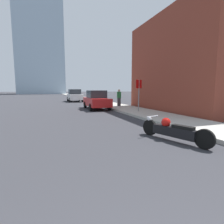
{
  "coord_description": "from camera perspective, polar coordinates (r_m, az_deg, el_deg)",
  "views": [
    {
      "loc": [
        -0.55,
        0.26,
        1.67
      ],
      "look_at": [
        1.77,
        6.73,
        0.81
      ],
      "focal_mm": 28.0,
      "sensor_mm": 36.0,
      "label": 1
    }
  ],
  "objects": [
    {
      "name": "sidewalk",
      "position": [
        40.26,
        -10.77,
        4.75
      ],
      "size": [
        2.71,
        240.0,
        0.15
      ],
      "color": "#B2ADA3",
      "rests_on": "ground_plane"
    },
    {
      "name": "brick_storefront",
      "position": [
        18.25,
        32.43,
        12.32
      ],
      "size": [
        12.76,
        9.48,
        7.32
      ],
      "color": "brown",
      "rests_on": "ground_plane"
    },
    {
      "name": "distant_tower",
      "position": [
        93.65,
        -22.67,
        26.61
      ],
      "size": [
        19.27,
        19.27,
        67.37
      ],
      "color": "#9EB7CC",
      "rests_on": "ground_plane"
    },
    {
      "name": "motorcycle",
      "position": [
        6.1,
        19.14,
        -5.6
      ],
      "size": [
        1.02,
        2.47,
        0.74
      ],
      "rotation": [
        0.0,
        0.0,
        0.31
      ],
      "color": "black",
      "rests_on": "ground_plane"
    },
    {
      "name": "parked_car_red",
      "position": [
        15.55,
        -5.12,
        3.95
      ],
      "size": [
        1.83,
        4.23,
        1.65
      ],
      "rotation": [
        0.0,
        0.0,
        -0.02
      ],
      "color": "red",
      "rests_on": "ground_plane"
    },
    {
      "name": "parked_car_white",
      "position": [
        26.38,
        -12.08,
        5.28
      ],
      "size": [
        1.98,
        4.48,
        1.8
      ],
      "rotation": [
        0.0,
        0.0,
        -0.0
      ],
      "color": "silver",
      "rests_on": "ground_plane"
    },
    {
      "name": "stop_sign",
      "position": [
        12.77,
        8.76,
        7.14
      ],
      "size": [
        0.57,
        0.26,
        2.26
      ],
      "color": "slate",
      "rests_on": "sidewalk"
    },
    {
      "name": "pedestrian",
      "position": [
        16.89,
        2.3,
        4.74
      ],
      "size": [
        0.36,
        0.22,
        1.6
      ],
      "color": "#38383D",
      "rests_on": "sidewalk"
    }
  ]
}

